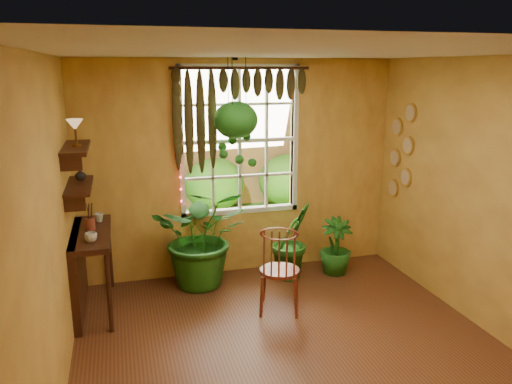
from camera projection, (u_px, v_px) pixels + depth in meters
floor at (301, 364)px, 4.48m from camera, size 4.50×4.50×0.00m
ceiling at (309, 52)px, 3.82m from camera, size 4.50×4.50×0.00m
wall_back at (240, 169)px, 6.25m from camera, size 4.00×0.00×4.00m
wall_left at (48, 242)px, 3.63m from camera, size 0.00×4.50×4.50m
wall_right at (505, 203)px, 4.67m from camera, size 0.00×4.50×4.50m
window at (239, 141)px, 6.20m from camera, size 1.52×0.10×1.86m
valance_vine at (235, 94)px, 5.92m from camera, size 1.70×0.12×1.10m
string_lights at (179, 140)px, 5.90m from camera, size 0.03×0.03×1.54m
wall_plates at (401, 152)px, 6.29m from camera, size 0.04×0.32×1.10m
counter_ledge at (83, 263)px, 5.34m from camera, size 0.40×1.20×0.90m
shelf_lower at (79, 186)px, 5.14m from camera, size 0.25×0.90×0.04m
shelf_upper at (76, 147)px, 5.05m from camera, size 0.25×0.90×0.04m
backyard at (199, 130)px, 10.65m from camera, size 14.00×10.00×12.00m
windsor_chair at (279, 282)px, 5.39m from camera, size 0.56×0.57×1.16m
potted_plant_left at (203, 236)px, 5.97m from camera, size 1.30×1.19×1.25m
potted_plant_mid at (292, 240)px, 6.23m from camera, size 0.67×0.62×0.99m
potted_plant_right at (336, 246)px, 6.38m from camera, size 0.43×0.43×0.73m
hanging_basket at (236, 124)px, 5.70m from camera, size 0.50×0.50×1.26m
cup_a at (91, 237)px, 4.95m from camera, size 0.14×0.14×0.09m
cup_b at (99, 218)px, 5.60m from camera, size 0.12×0.12×0.10m
brush_jar at (90, 216)px, 5.31m from camera, size 0.10×0.10×0.37m
shelf_vase at (80, 174)px, 5.33m from camera, size 0.12×0.12×0.12m
tiffany_lamp at (75, 126)px, 4.93m from camera, size 0.17×0.17×0.28m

